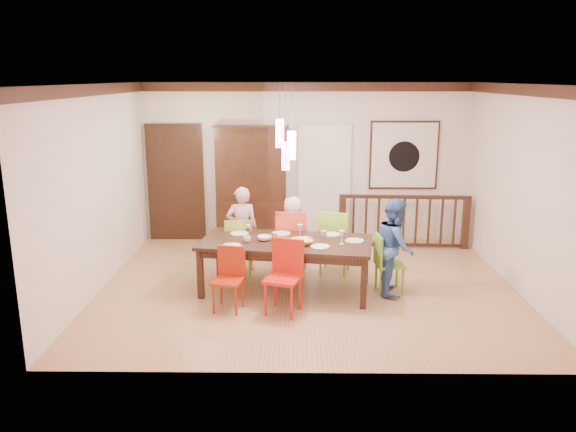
{
  "coord_description": "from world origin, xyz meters",
  "views": [
    {
      "loc": [
        -0.2,
        -7.77,
        2.99
      ],
      "look_at": [
        -0.29,
        0.14,
        1.03
      ],
      "focal_mm": 35.0,
      "sensor_mm": 36.0,
      "label": 1
    }
  ],
  "objects_px": {
    "china_hutch": "(251,185)",
    "person_far_left": "(242,229)",
    "balustrade": "(404,220)",
    "chair_far_left": "(239,242)",
    "dining_table": "(286,246)",
    "person_end_right": "(395,246)",
    "person_far_mid": "(293,234)",
    "chair_end_right": "(390,260)"
  },
  "relations": [
    {
      "from": "dining_table",
      "to": "chair_far_left",
      "type": "height_order",
      "value": "chair_far_left"
    },
    {
      "from": "person_far_mid",
      "to": "person_far_left",
      "type": "bearing_deg",
      "value": 8.81
    },
    {
      "from": "chair_end_right",
      "to": "person_far_mid",
      "type": "xyz_separation_m",
      "value": [
        -1.38,
        0.87,
        0.12
      ]
    },
    {
      "from": "chair_end_right",
      "to": "balustrade",
      "type": "relative_size",
      "value": 0.36
    },
    {
      "from": "balustrade",
      "to": "chair_far_left",
      "type": "bearing_deg",
      "value": -150.18
    },
    {
      "from": "dining_table",
      "to": "china_hutch",
      "type": "relative_size",
      "value": 1.18
    },
    {
      "from": "china_hutch",
      "to": "balustrade",
      "type": "height_order",
      "value": "china_hutch"
    },
    {
      "from": "person_far_mid",
      "to": "person_end_right",
      "type": "height_order",
      "value": "person_end_right"
    },
    {
      "from": "dining_table",
      "to": "person_far_left",
      "type": "xyz_separation_m",
      "value": [
        -0.7,
        0.9,
        -0.0
      ]
    },
    {
      "from": "chair_far_left",
      "to": "chair_end_right",
      "type": "relative_size",
      "value": 1.07
    },
    {
      "from": "china_hutch",
      "to": "person_far_mid",
      "type": "height_order",
      "value": "china_hutch"
    },
    {
      "from": "balustrade",
      "to": "person_far_mid",
      "type": "distance_m",
      "value": 2.37
    },
    {
      "from": "person_far_mid",
      "to": "chair_far_left",
      "type": "bearing_deg",
      "value": 22.82
    },
    {
      "from": "china_hutch",
      "to": "person_far_left",
      "type": "relative_size",
      "value": 1.59
    },
    {
      "from": "person_far_left",
      "to": "person_end_right",
      "type": "distance_m",
      "value": 2.42
    },
    {
      "from": "dining_table",
      "to": "person_end_right",
      "type": "height_order",
      "value": "person_end_right"
    },
    {
      "from": "chair_far_left",
      "to": "person_end_right",
      "type": "distance_m",
      "value": 2.38
    },
    {
      "from": "dining_table",
      "to": "chair_end_right",
      "type": "xyz_separation_m",
      "value": [
        1.47,
        -0.03,
        -0.19
      ]
    },
    {
      "from": "dining_table",
      "to": "person_end_right",
      "type": "bearing_deg",
      "value": 6.94
    },
    {
      "from": "dining_table",
      "to": "person_far_left",
      "type": "bearing_deg",
      "value": 136.7
    },
    {
      "from": "china_hutch",
      "to": "chair_end_right",
      "type": "bearing_deg",
      "value": -49.58
    },
    {
      "from": "china_hutch",
      "to": "person_far_left",
      "type": "height_order",
      "value": "china_hutch"
    },
    {
      "from": "chair_far_left",
      "to": "balustrade",
      "type": "height_order",
      "value": "balustrade"
    },
    {
      "from": "china_hutch",
      "to": "person_far_mid",
      "type": "bearing_deg",
      "value": -65.09
    },
    {
      "from": "person_far_left",
      "to": "dining_table",
      "type": "bearing_deg",
      "value": 118.34
    },
    {
      "from": "balustrade",
      "to": "person_far_mid",
      "type": "relative_size",
      "value": 1.92
    },
    {
      "from": "china_hutch",
      "to": "balustrade",
      "type": "xyz_separation_m",
      "value": [
        2.74,
        -0.35,
        -0.58
      ]
    },
    {
      "from": "person_far_left",
      "to": "balustrade",
      "type": "bearing_deg",
      "value": -165.6
    },
    {
      "from": "china_hutch",
      "to": "person_end_right",
      "type": "relative_size",
      "value": 1.57
    },
    {
      "from": "dining_table",
      "to": "china_hutch",
      "type": "distance_m",
      "value": 2.61
    },
    {
      "from": "person_end_right",
      "to": "china_hutch",
      "type": "bearing_deg",
      "value": 44.49
    },
    {
      "from": "balustrade",
      "to": "person_far_left",
      "type": "height_order",
      "value": "person_far_left"
    },
    {
      "from": "person_far_mid",
      "to": "person_end_right",
      "type": "xyz_separation_m",
      "value": [
        1.43,
        -0.88,
        0.08
      ]
    },
    {
      "from": "chair_end_right",
      "to": "person_far_left",
      "type": "xyz_separation_m",
      "value": [
        -2.18,
        0.92,
        0.19
      ]
    },
    {
      "from": "dining_table",
      "to": "person_end_right",
      "type": "relative_size",
      "value": 1.85
    },
    {
      "from": "person_far_left",
      "to": "person_end_right",
      "type": "height_order",
      "value": "person_end_right"
    },
    {
      "from": "chair_end_right",
      "to": "person_far_mid",
      "type": "height_order",
      "value": "person_far_mid"
    },
    {
      "from": "chair_far_left",
      "to": "chair_end_right",
      "type": "bearing_deg",
      "value": 159.01
    },
    {
      "from": "dining_table",
      "to": "person_end_right",
      "type": "distance_m",
      "value": 1.53
    },
    {
      "from": "chair_end_right",
      "to": "person_far_left",
      "type": "distance_m",
      "value": 2.37
    },
    {
      "from": "chair_far_left",
      "to": "balustrade",
      "type": "xyz_separation_m",
      "value": [
        2.8,
        1.45,
        -0.02
      ]
    },
    {
      "from": "dining_table",
      "to": "person_far_mid",
      "type": "relative_size",
      "value": 2.1
    }
  ]
}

